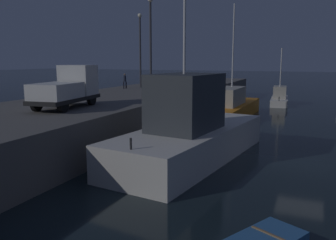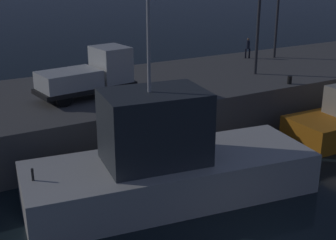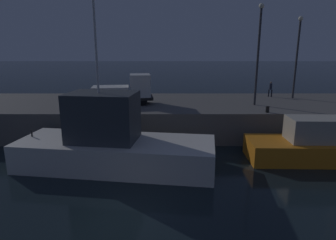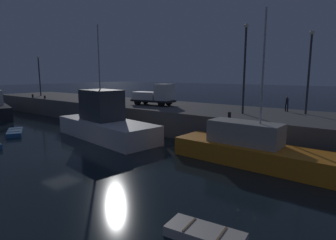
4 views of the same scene
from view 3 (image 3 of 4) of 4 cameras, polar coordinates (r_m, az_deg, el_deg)
name	(u,v)px [view 3 (image 3 of 4)]	position (r m, az deg, el deg)	size (l,w,h in m)	color
ground_plane	(122,219)	(14.18, -9.11, -18.59)	(320.00, 320.00, 0.00)	black
pier_quay	(146,115)	(27.87, -4.32, 0.93)	(75.60, 10.42, 2.61)	#5B5956
fishing_boat_blue	(113,144)	(19.09, -10.72, -4.56)	(13.04, 5.96, 11.29)	silver
lamp_post_east	(259,48)	(26.77, 17.45, 13.37)	(0.44, 0.44, 8.58)	#38383D
lamp_post_central	(298,51)	(31.88, 24.16, 12.19)	(0.44, 0.44, 7.92)	#38383D
utility_truck	(126,90)	(26.49, -8.24, 5.77)	(5.74, 2.80, 2.68)	black
dockworker	(271,88)	(32.18, 19.60, 5.91)	(0.39, 0.39, 1.57)	black
bollard_west	(268,109)	(24.27, 19.04, 1.99)	(0.28, 0.28, 0.50)	black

